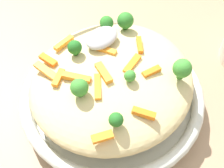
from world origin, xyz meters
The scene contains 24 objects.
ground_plane centered at (0.00, 0.00, 0.00)m, with size 2.40×2.40×0.00m, color #9E7F60.
serving_bowl centered at (0.00, 0.00, 0.02)m, with size 0.30×0.30×0.04m.
pasta_mound centered at (0.00, 0.00, 0.07)m, with size 0.26×0.24×0.06m, color #DBC689.
carrot_piece_0 centered at (0.03, 0.08, 0.10)m, with size 0.03×0.01×0.01m, color orange.
carrot_piece_1 centered at (-0.06, 0.00, 0.10)m, with size 0.03×0.01×0.01m, color orange.
carrot_piece_2 centered at (0.06, -0.04, 0.10)m, with size 0.03×0.01×0.01m, color orange.
carrot_piece_3 centered at (0.02, 0.00, 0.10)m, with size 0.04×0.01×0.01m, color orange.
carrot_piece_4 centered at (-0.02, -0.03, 0.10)m, with size 0.03×0.01×0.01m, color orange.
carrot_piece_5 centered at (-0.02, 0.02, 0.10)m, with size 0.04×0.01×0.01m, color orange.
carrot_piece_6 centered at (0.07, -0.07, 0.10)m, with size 0.04×0.01×0.01m, color orange.
carrot_piece_7 centered at (0.05, -0.08, 0.10)m, with size 0.03×0.01×0.01m, color orange.
carrot_piece_8 centered at (0.04, 0.01, 0.10)m, with size 0.04×0.01×0.01m, color orange.
carrot_piece_9 centered at (0.01, -0.09, 0.10)m, with size 0.04×0.01×0.01m, color orange.
carrot_piece_10 centered at (-0.03, 0.05, 0.10)m, with size 0.03×0.01×0.01m, color orange.
carrot_piece_11 centered at (0.09, 0.07, 0.10)m, with size 0.03×0.01×0.01m, color orange.
carrot_piece_12 centered at (0.05, -0.02, 0.10)m, with size 0.04×0.01×0.01m, color orange.
broccoli_floret_0 centered at (-0.06, 0.08, 0.11)m, with size 0.03×0.03×0.03m.
broccoli_floret_1 centered at (0.02, -0.06, 0.11)m, with size 0.02×0.02×0.03m.
broccoli_floret_2 centered at (0.06, 0.00, 0.11)m, with size 0.02×0.02×0.03m.
broccoli_floret_3 centered at (0.06, 0.07, 0.11)m, with size 0.02×0.02×0.02m.
broccoli_floret_4 centered at (-0.08, -0.05, 0.11)m, with size 0.03×0.03×0.03m.
broccoli_floret_5 centered at (0.00, 0.03, 0.11)m, with size 0.02×0.02×0.02m.
broccoli_floret_6 centered at (-0.06, -0.06, 0.11)m, with size 0.02×0.02×0.03m.
serving_spoon centered at (-0.05, -0.08, 0.12)m, with size 0.16×0.15×0.08m.
Camera 1 is at (0.20, 0.19, 0.43)m, focal length 47.78 mm.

